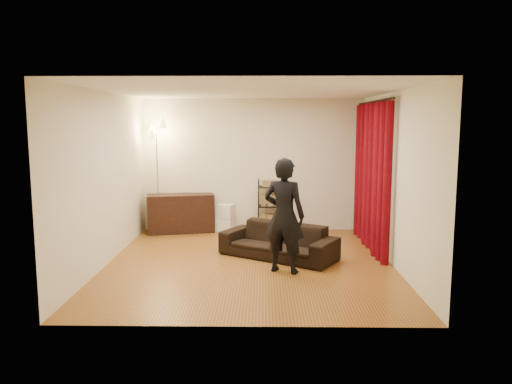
{
  "coord_description": "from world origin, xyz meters",
  "views": [
    {
      "loc": [
        0.23,
        -7.72,
        2.24
      ],
      "look_at": [
        0.1,
        0.3,
        1.1
      ],
      "focal_mm": 35.0,
      "sensor_mm": 36.0,
      "label": 1
    }
  ],
  "objects_px": {
    "wire_shelf": "(271,206)",
    "floor_lamp": "(157,178)",
    "storage_boxes": "(225,218)",
    "sofa": "(278,241)",
    "person": "(284,216)",
    "media_cabinet": "(181,213)"
  },
  "relations": [
    {
      "from": "sofa",
      "to": "storage_boxes",
      "type": "relative_size",
      "value": 3.37
    },
    {
      "from": "storage_boxes",
      "to": "floor_lamp",
      "type": "distance_m",
      "value": 1.58
    },
    {
      "from": "storage_boxes",
      "to": "wire_shelf",
      "type": "relative_size",
      "value": 0.53
    },
    {
      "from": "person",
      "to": "media_cabinet",
      "type": "bearing_deg",
      "value": -31.73
    },
    {
      "from": "wire_shelf",
      "to": "sofa",
      "type": "bearing_deg",
      "value": -93.27
    },
    {
      "from": "storage_boxes",
      "to": "person",
      "type": "bearing_deg",
      "value": -68.31
    },
    {
      "from": "floor_lamp",
      "to": "person",
      "type": "bearing_deg",
      "value": -47.1
    },
    {
      "from": "wire_shelf",
      "to": "floor_lamp",
      "type": "relative_size",
      "value": 0.48
    },
    {
      "from": "storage_boxes",
      "to": "floor_lamp",
      "type": "relative_size",
      "value": 0.25
    },
    {
      "from": "media_cabinet",
      "to": "wire_shelf",
      "type": "xyz_separation_m",
      "value": [
        1.83,
        0.01,
        0.15
      ]
    },
    {
      "from": "person",
      "to": "storage_boxes",
      "type": "relative_size",
      "value": 3.03
    },
    {
      "from": "media_cabinet",
      "to": "wire_shelf",
      "type": "bearing_deg",
      "value": -12.11
    },
    {
      "from": "sofa",
      "to": "wire_shelf",
      "type": "distance_m",
      "value": 1.93
    },
    {
      "from": "storage_boxes",
      "to": "wire_shelf",
      "type": "bearing_deg",
      "value": -1.71
    },
    {
      "from": "wire_shelf",
      "to": "floor_lamp",
      "type": "xyz_separation_m",
      "value": [
        -2.27,
        -0.09,
        0.58
      ]
    },
    {
      "from": "sofa",
      "to": "storage_boxes",
      "type": "bearing_deg",
      "value": 149.14
    },
    {
      "from": "floor_lamp",
      "to": "storage_boxes",
      "type": "bearing_deg",
      "value": 5.08
    },
    {
      "from": "sofa",
      "to": "floor_lamp",
      "type": "xyz_separation_m",
      "value": [
        -2.37,
        1.82,
        0.84
      ]
    },
    {
      "from": "sofa",
      "to": "floor_lamp",
      "type": "distance_m",
      "value": 3.1
    },
    {
      "from": "sofa",
      "to": "person",
      "type": "distance_m",
      "value": 0.98
    },
    {
      "from": "person",
      "to": "sofa",
      "type": "bearing_deg",
      "value": -63.86
    },
    {
      "from": "sofa",
      "to": "media_cabinet",
      "type": "bearing_deg",
      "value": 166.61
    }
  ]
}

